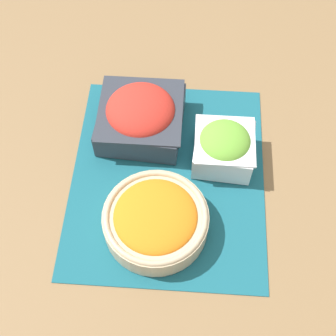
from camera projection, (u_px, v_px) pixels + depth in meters
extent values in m
plane|color=olive|center=(168.00, 177.00, 0.96)|extent=(3.00, 3.00, 0.00)
cube|color=#195B6B|center=(168.00, 176.00, 0.96)|extent=(0.47, 0.39, 0.00)
cube|color=#333842|center=(141.00, 119.00, 1.00)|extent=(0.18, 0.18, 0.06)
cube|color=#333842|center=(140.00, 110.00, 0.97)|extent=(0.18, 0.18, 0.00)
ellipsoid|color=red|center=(140.00, 111.00, 0.97)|extent=(0.15, 0.15, 0.07)
cylinder|color=#C6B28E|center=(156.00, 222.00, 0.88)|extent=(0.20, 0.20, 0.05)
torus|color=#C6B28E|center=(155.00, 216.00, 0.86)|extent=(0.19, 0.19, 0.01)
ellipsoid|color=orange|center=(155.00, 216.00, 0.86)|extent=(0.16, 0.16, 0.04)
cube|color=white|center=(223.00, 150.00, 0.95)|extent=(0.13, 0.13, 0.06)
cube|color=white|center=(225.00, 140.00, 0.93)|extent=(0.12, 0.12, 0.00)
ellipsoid|color=#6BAD38|center=(225.00, 141.00, 0.93)|extent=(0.10, 0.10, 0.05)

